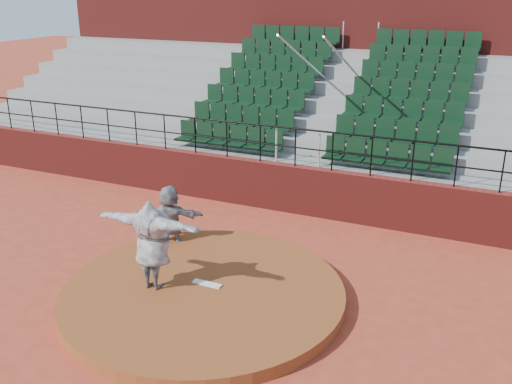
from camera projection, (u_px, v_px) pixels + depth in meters
ground at (204, 299)px, 11.16m from camera, size 90.00×90.00×0.00m
pitchers_mound at (204, 294)px, 11.11m from camera, size 5.50×5.50×0.25m
pitching_rubber at (207, 284)px, 11.19m from camera, size 0.60×0.15×0.03m
boundary_wall at (294, 189)px, 15.21m from camera, size 24.00×0.30×1.30m
wall_railing at (296, 139)px, 14.74m from camera, size 24.04×0.05×1.03m
seating_deck at (335, 130)px, 18.06m from camera, size 24.00×5.97×4.63m
press_box_facade at (370, 49)px, 20.72m from camera, size 24.00×3.00×7.10m
pitcher at (152, 245)px, 10.82m from camera, size 2.23×0.68×1.80m
fielder at (170, 218)px, 12.95m from camera, size 1.53×0.92×1.58m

